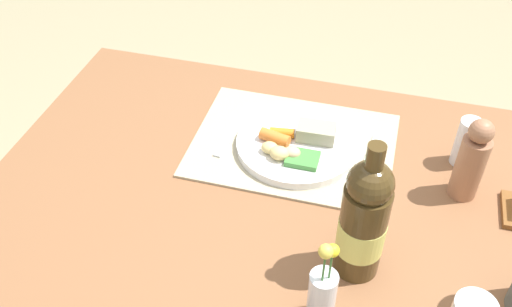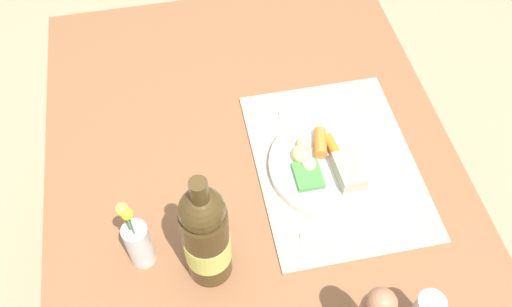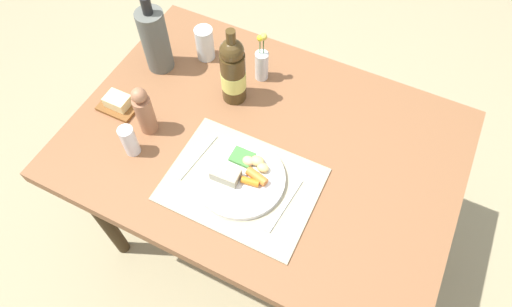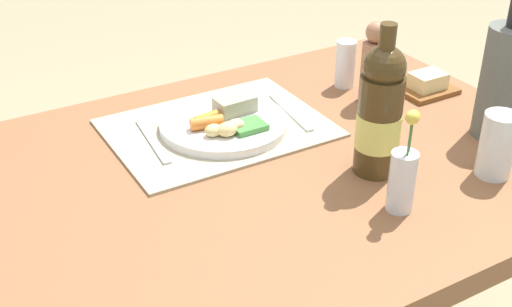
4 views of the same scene
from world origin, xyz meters
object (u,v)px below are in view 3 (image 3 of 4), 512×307
wine_bottle (233,72)px  salt_shaker (129,141)px  fork (197,156)px  knife (284,205)px  dinner_plate (240,176)px  pepper_mill (144,111)px  cooler_bottle (155,40)px  butter_dish (118,103)px  flower_vase (262,63)px  dining_table (263,154)px  water_tumbler (205,45)px

wine_bottle → salt_shaker: wine_bottle is taller
fork → knife: bearing=1.1°
dinner_plate → pepper_mill: pepper_mill is taller
cooler_bottle → butter_dish: bearing=-95.6°
dinner_plate → pepper_mill: 0.37m
pepper_mill → cooler_bottle: size_ratio=0.65×
flower_vase → butter_dish: bearing=-138.0°
knife → wine_bottle: (-0.33, 0.31, 0.12)m
dining_table → knife: (0.15, -0.18, 0.08)m
dinner_plate → water_tumbler: water_tumbler is taller
knife → wine_bottle: wine_bottle is taller
pepper_mill → fork: bearing=-8.8°
dinner_plate → butter_dish: bearing=171.9°
flower_vase → butter_dish: flower_vase is taller
knife → water_tumbler: water_tumbler is taller
butter_dish → cooler_bottle: cooler_bottle is taller
dinner_plate → fork: (-0.16, 0.01, -0.01)m
knife → butter_dish: (-0.66, 0.09, 0.01)m
butter_dish → dining_table: bearing=9.8°
knife → pepper_mill: pepper_mill is taller
fork → water_tumbler: (-0.20, 0.40, 0.05)m
dinner_plate → dining_table: bearing=88.5°
wine_bottle → salt_shaker: bearing=-118.3°
fork → knife: 0.32m
dinner_plate → wine_bottle: size_ratio=0.93×
water_tumbler → wine_bottle: 0.23m
dining_table → salt_shaker: 0.44m
dining_table → water_tumbler: size_ratio=9.85×
flower_vase → pepper_mill: 0.44m
butter_dish → wine_bottle: 0.41m
dining_table → butter_dish: bearing=-170.2°
fork → wine_bottle: bearing=99.4°
salt_shaker → dinner_plate: bearing=9.2°
dinner_plate → salt_shaker: salt_shaker is taller
flower_vase → salt_shaker: flower_vase is taller
dining_table → dinner_plate: size_ratio=4.59×
butter_dish → pepper_mill: (0.14, -0.03, 0.07)m
fork → cooler_bottle: size_ratio=0.65×
flower_vase → salt_shaker: 0.52m
water_tumbler → dining_table: bearing=-35.2°
dinner_plate → butter_dish: (-0.50, 0.07, -0.00)m
dining_table → water_tumbler: bearing=144.8°
wine_bottle → pepper_mill: bearing=-127.4°
fork → wine_bottle: size_ratio=0.65×
flower_vase → dining_table: bearing=-62.8°
water_tumbler → butter_dish: (-0.15, -0.34, -0.04)m
dining_table → wine_bottle: bearing=143.7°
water_tumbler → knife: bearing=-40.1°
flower_vase → salt_shaker: (-0.23, -0.47, -0.01)m
knife → flower_vase: 0.52m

